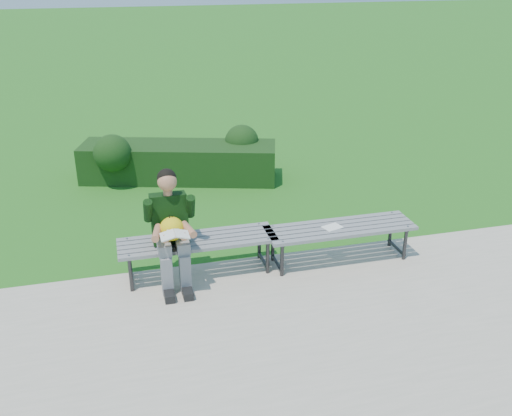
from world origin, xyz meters
TOP-DOWN VIEW (x-y plane):
  - ground at (0.00, 0.00)m, footprint 80.00×80.00m
  - walkway at (0.00, -1.75)m, footprint 30.00×3.50m
  - hedge at (-0.40, 2.97)m, footprint 3.28×1.68m
  - bench_left at (-0.59, -0.22)m, footprint 1.80×0.50m
  - bench_right at (1.12, -0.32)m, footprint 1.80×0.50m
  - seated_boy at (-0.89, -0.32)m, footprint 0.56×0.76m
  - paper_sheet at (1.02, -0.32)m, footprint 0.26×0.22m

SIDE VIEW (x-z plane):
  - ground at x=0.00m, z-range 0.00..0.00m
  - walkway at x=0.00m, z-range 0.00..0.02m
  - hedge at x=-0.40m, z-range -0.08..0.79m
  - bench_left at x=-0.59m, z-range 0.19..0.64m
  - bench_right at x=1.12m, z-range 0.19..0.64m
  - paper_sheet at x=1.02m, z-range 0.47..0.48m
  - seated_boy at x=-0.89m, z-range 0.06..1.37m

